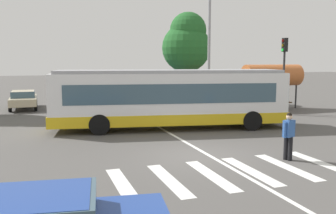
{
  "coord_description": "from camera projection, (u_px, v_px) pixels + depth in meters",
  "views": [
    {
      "loc": [
        -5.42,
        -12.33,
        3.55
      ],
      "look_at": [
        0.34,
        4.32,
        1.3
      ],
      "focal_mm": 39.2,
      "sensor_mm": 36.0,
      "label": 1
    }
  ],
  "objects": [
    {
      "name": "parked_car_champagne",
      "position": [
        23.0,
        99.0,
        26.79
      ],
      "size": [
        1.9,
        4.52,
        1.35
      ],
      "color": "black",
      "rests_on": "ground_plane"
    },
    {
      "name": "background_tree_right",
      "position": [
        187.0,
        43.0,
        31.16
      ],
      "size": [
        4.13,
        4.13,
        7.61
      ],
      "color": "brown",
      "rests_on": "ground_plane"
    },
    {
      "name": "crosswalk_painted_stripes",
      "position": [
        231.0,
        173.0,
        11.62
      ],
      "size": [
        7.44,
        3.23,
        0.01
      ],
      "color": "silver",
      "rests_on": "ground_plane"
    },
    {
      "name": "bus_stop_shelter",
      "position": [
        272.0,
        76.0,
        26.47
      ],
      "size": [
        4.41,
        1.54,
        3.25
      ],
      "color": "#28282B",
      "rests_on": "ground_plane"
    },
    {
      "name": "parked_car_blue",
      "position": [
        163.0,
        94.0,
        30.78
      ],
      "size": [
        2.09,
        4.6,
        1.35
      ],
      "color": "black",
      "rests_on": "ground_plane"
    },
    {
      "name": "ground_plane",
      "position": [
        197.0,
        155.0,
        13.77
      ],
      "size": [
        160.0,
        160.0,
        0.0
      ],
      "primitive_type": "plane",
      "color": "#514F4C"
    },
    {
      "name": "parked_car_charcoal",
      "position": [
        131.0,
        95.0,
        29.26
      ],
      "size": [
        1.93,
        4.53,
        1.35
      ],
      "color": "black",
      "rests_on": "ground_plane"
    },
    {
      "name": "parked_car_silver",
      "position": [
        63.0,
        98.0,
        27.61
      ],
      "size": [
        1.97,
        4.55,
        1.35
      ],
      "color": "black",
      "rests_on": "ground_plane"
    },
    {
      "name": "city_transit_bus",
      "position": [
        170.0,
        98.0,
        19.04
      ],
      "size": [
        12.43,
        4.72,
        3.06
      ],
      "color": "black",
      "rests_on": "ground_plane"
    },
    {
      "name": "parked_car_red",
      "position": [
        190.0,
        93.0,
        31.65
      ],
      "size": [
        1.95,
        4.54,
        1.35
      ],
      "color": "black",
      "rests_on": "ground_plane"
    },
    {
      "name": "twin_arm_street_lamp",
      "position": [
        209.0,
        28.0,
        25.36
      ],
      "size": [
        4.16,
        0.32,
        9.52
      ],
      "color": "#939399",
      "rests_on": "ground_plane"
    },
    {
      "name": "parked_car_black",
      "position": [
        99.0,
        96.0,
        28.59
      ],
      "size": [
        2.02,
        4.57,
        1.35
      ],
      "color": "black",
      "rests_on": "ground_plane"
    },
    {
      "name": "lane_center_line",
      "position": [
        187.0,
        143.0,
        15.78
      ],
      "size": [
        0.16,
        24.0,
        0.01
      ],
      "primitive_type": "cube",
      "color": "silver",
      "rests_on": "ground_plane"
    },
    {
      "name": "pedestrian_crossing_street",
      "position": [
        289.0,
        133.0,
        13.0
      ],
      "size": [
        0.55,
        0.38,
        1.72
      ],
      "color": "black",
      "rests_on": "ground_plane"
    },
    {
      "name": "traffic_light_far_corner",
      "position": [
        284.0,
        63.0,
        24.34
      ],
      "size": [
        0.33,
        0.32,
        5.02
      ],
      "color": "#28282B",
      "rests_on": "ground_plane"
    }
  ]
}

